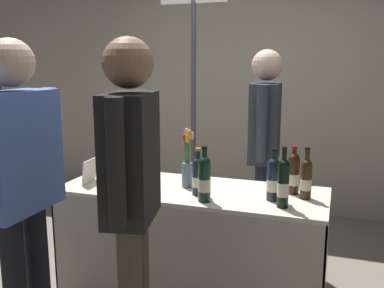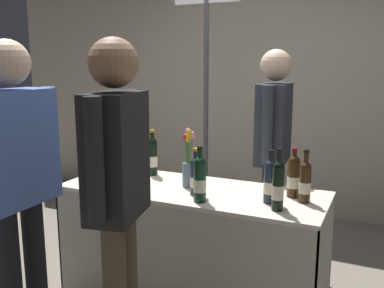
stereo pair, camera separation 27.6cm
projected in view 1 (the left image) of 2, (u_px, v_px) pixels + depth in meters
back_partition at (254, 89)px, 4.64m from camera, size 6.74×0.12×2.65m
tasting_table at (192, 225)px, 2.87m from camera, size 1.74×0.65×0.79m
featured_wine_bottle at (283, 182)px, 2.44m from camera, size 0.07×0.07×0.36m
display_bottle_0 at (204, 178)px, 2.54m from camera, size 0.08×0.08×0.34m
display_bottle_1 at (273, 178)px, 2.56m from camera, size 0.08×0.08×0.32m
display_bottle_2 at (306, 178)px, 2.60m from camera, size 0.07×0.07×0.32m
display_bottle_3 at (147, 156)px, 3.11m from camera, size 0.07×0.07×0.34m
display_bottle_4 at (137, 174)px, 2.70m from camera, size 0.08×0.08×0.30m
display_bottle_5 at (198, 175)px, 2.67m from camera, size 0.08×0.08×0.30m
display_bottle_6 at (108, 159)px, 3.02m from camera, size 0.07×0.07×0.36m
display_bottle_7 at (293, 173)px, 2.69m from camera, size 0.08×0.08×0.31m
wine_glass_near_vendor at (130, 164)px, 3.03m from camera, size 0.07×0.07×0.15m
wine_glass_mid at (107, 159)px, 3.19m from camera, size 0.07×0.07×0.15m
flower_vase at (188, 166)px, 2.84m from camera, size 0.08×0.10×0.40m
brochure_stand at (89, 171)px, 2.93m from camera, size 0.04×0.18×0.17m
vendor_presenter at (265, 137)px, 3.34m from camera, size 0.24×0.61×1.71m
taster_foreground_right at (131, 184)px, 2.05m from camera, size 0.29×0.54×1.73m
taster_foreground_left at (19, 174)px, 2.17m from camera, size 0.24×0.63×1.73m
booth_signpost at (193, 81)px, 3.78m from camera, size 0.60×0.04×2.31m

